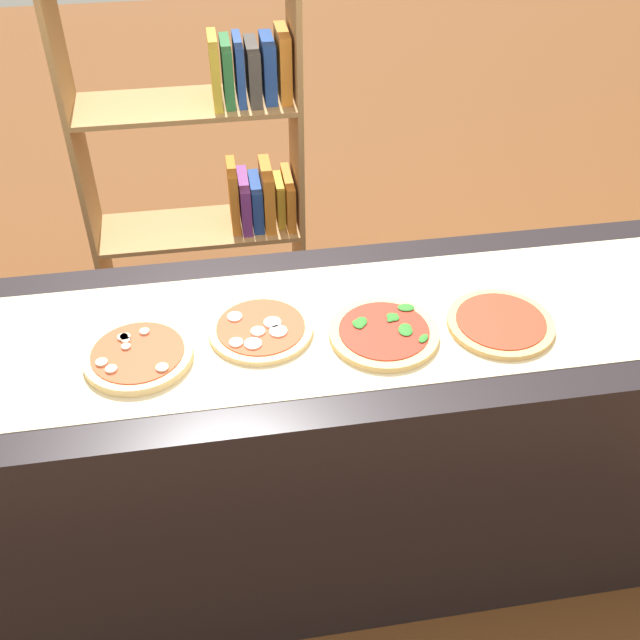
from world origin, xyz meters
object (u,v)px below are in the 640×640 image
at_px(pizza_plain_3, 501,323).
at_px(bookshelf, 222,177).
at_px(pizza_spinach_2, 384,333).
at_px(pizza_mushroom_0, 138,355).
at_px(pizza_mozzarella_1, 261,328).

height_order(pizza_plain_3, bookshelf, bookshelf).
bearing_deg(bookshelf, pizza_spinach_2, -73.78).
xyz_separation_m(pizza_mushroom_0, bookshelf, (0.26, 1.19, -0.18)).
relative_size(pizza_mushroom_0, pizza_plain_3, 0.97).
xyz_separation_m(pizza_mozzarella_1, bookshelf, (-0.04, 1.13, -0.17)).
distance_m(pizza_plain_3, bookshelf, 1.38).
bearing_deg(pizza_plain_3, pizza_spinach_2, 178.25).
bearing_deg(pizza_mushroom_0, pizza_plain_3, -1.23).
bearing_deg(pizza_mozzarella_1, pizza_mushroom_0, -168.93).
distance_m(pizza_mozzarella_1, pizza_plain_3, 0.61).
xyz_separation_m(pizza_spinach_2, pizza_plain_3, (0.30, -0.01, -0.00)).
height_order(pizza_mozzarella_1, bookshelf, bookshelf).
bearing_deg(pizza_spinach_2, pizza_mozzarella_1, 167.12).
relative_size(pizza_mushroom_0, pizza_mozzarella_1, 1.00).
relative_size(pizza_mozzarella_1, bookshelf, 0.17).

